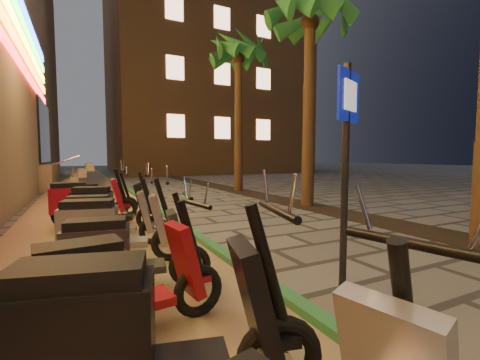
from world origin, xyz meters
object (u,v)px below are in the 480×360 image
scooter_5 (113,284)px  scooter_8 (105,218)px  scooter_10 (83,201)px  scooter_7 (109,228)px  pedestrian_sign (346,145)px  scooter_6 (121,252)px  scooter_11 (96,199)px  scooter_4 (134,334)px  scooter_9 (106,207)px

scooter_5 → scooter_8: size_ratio=0.98×
scooter_5 → scooter_10: size_ratio=0.91×
scooter_7 → scooter_10: scooter_10 is taller
scooter_7 → pedestrian_sign: bearing=-28.1°
scooter_10 → scooter_6: bearing=-85.4°
pedestrian_sign → scooter_7: (-2.44, 2.12, -1.16)m
scooter_10 → scooter_11: 1.00m
scooter_11 → pedestrian_sign: bearing=-63.2°
pedestrian_sign → scooter_8: (-2.43, 3.09, -1.19)m
scooter_5 → scooter_8: scooter_8 is taller
scooter_4 → scooter_5: scooter_4 is taller
scooter_6 → scooter_11: (-0.04, 5.19, -0.00)m
scooter_4 → scooter_6: scooter_4 is taller
scooter_7 → scooter_4: bearing=-79.0°
scooter_8 → scooter_6: bearing=-77.7°
scooter_5 → scooter_9: (0.24, 4.23, 0.04)m
pedestrian_sign → scooter_5: size_ratio=1.58×
scooter_9 → scooter_7: bearing=-77.5°
scooter_4 → scooter_6: (0.14, 1.94, -0.06)m
scooter_4 → scooter_7: (0.10, 3.07, -0.02)m
pedestrian_sign → scooter_6: (-2.40, 0.99, -1.21)m
pedestrian_sign → scooter_8: bearing=104.1°
scooter_5 → scooter_7: 2.10m
scooter_6 → scooter_8: scooter_8 is taller
scooter_11 → scooter_10: bearing=-102.4°
scooter_5 → scooter_9: size_ratio=0.94×
scooter_8 → scooter_7: bearing=-79.0°
scooter_9 → scooter_11: 1.94m
scooter_10 → scooter_11: bearing=72.4°
scooter_11 → scooter_6: bearing=-84.4°
scooter_4 → scooter_9: scooter_4 is taller
scooter_8 → scooter_11: bearing=102.0°
scooter_9 → scooter_11: (-0.11, 1.94, -0.05)m
pedestrian_sign → scooter_4: 2.95m
scooter_8 → pedestrian_sign: bearing=-40.2°
scooter_10 → scooter_11: scooter_10 is taller
scooter_7 → scooter_8: size_ratio=1.05×
scooter_4 → scooter_5: bearing=105.8°
scooter_4 → scooter_6: 1.95m
pedestrian_sign → scooter_10: (-2.75, 5.23, -1.14)m
scooter_4 → scooter_10: bearing=106.1°
scooter_8 → scooter_11: scooter_8 is taller
scooter_9 → scooter_10: (-0.42, 0.99, 0.02)m
scooter_4 → scooter_7: size_ratio=1.03×
scooter_5 → pedestrian_sign: bearing=-7.9°
pedestrian_sign → scooter_11: (-2.45, 6.18, -1.21)m
scooter_5 → scooter_7: (0.13, 2.10, 0.04)m
scooter_8 → scooter_9: (0.10, 1.15, 0.03)m
scooter_4 → scooter_5: size_ratio=1.10×
pedestrian_sign → scooter_6: pedestrian_sign is taller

